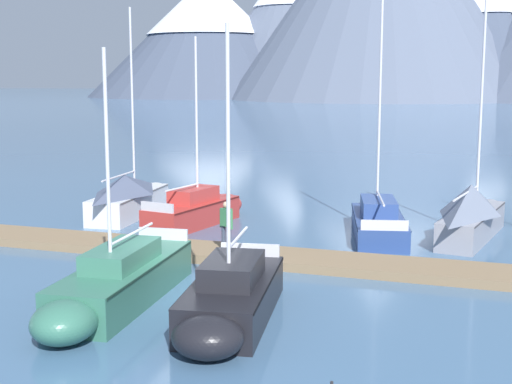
{
  "coord_description": "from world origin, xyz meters",
  "views": [
    {
      "loc": [
        6.81,
        -18.73,
        6.08
      ],
      "look_at": [
        0.0,
        6.0,
        2.0
      ],
      "focal_mm": 50.56,
      "sensor_mm": 36.0,
      "label": 1
    }
  ],
  "objects_px": {
    "sailboat_mid_dock_starboard": "(116,283)",
    "person_on_dock": "(226,223)",
    "sailboat_outer_slip": "(377,220)",
    "sailboat_second_berth": "(131,195)",
    "sailboat_end_of_dock": "(474,212)",
    "sailboat_far_berth": "(230,298)",
    "sailboat_mid_dock_port": "(198,209)"
  },
  "relations": [
    {
      "from": "sailboat_mid_dock_starboard",
      "to": "person_on_dock",
      "type": "bearing_deg",
      "value": 76.87
    },
    {
      "from": "sailboat_mid_dock_starboard",
      "to": "sailboat_end_of_dock",
      "type": "bearing_deg",
      "value": 50.2
    },
    {
      "from": "sailboat_second_berth",
      "to": "person_on_dock",
      "type": "relative_size",
      "value": 5.38
    },
    {
      "from": "sailboat_far_berth",
      "to": "sailboat_end_of_dock",
      "type": "relative_size",
      "value": 0.78
    },
    {
      "from": "sailboat_mid_dock_starboard",
      "to": "person_on_dock",
      "type": "distance_m",
      "value": 5.78
    },
    {
      "from": "sailboat_second_berth",
      "to": "person_on_dock",
      "type": "distance_m",
      "value": 9.17
    },
    {
      "from": "sailboat_mid_dock_starboard",
      "to": "sailboat_mid_dock_port",
      "type": "bearing_deg",
      "value": 98.72
    },
    {
      "from": "sailboat_outer_slip",
      "to": "person_on_dock",
      "type": "distance_m",
      "value": 7.07
    },
    {
      "from": "sailboat_second_berth",
      "to": "sailboat_outer_slip",
      "type": "relative_size",
      "value": 1.0
    },
    {
      "from": "sailboat_mid_dock_starboard",
      "to": "sailboat_outer_slip",
      "type": "bearing_deg",
      "value": 62.22
    },
    {
      "from": "sailboat_second_berth",
      "to": "sailboat_end_of_dock",
      "type": "xyz_separation_m",
      "value": [
        14.61,
        -0.76,
        0.12
      ]
    },
    {
      "from": "sailboat_second_berth",
      "to": "sailboat_far_berth",
      "type": "bearing_deg",
      "value": -55.65
    },
    {
      "from": "sailboat_end_of_dock",
      "to": "sailboat_mid_dock_port",
      "type": "bearing_deg",
      "value": -178.62
    },
    {
      "from": "sailboat_second_berth",
      "to": "sailboat_far_berth",
      "type": "height_order",
      "value": "sailboat_second_berth"
    },
    {
      "from": "sailboat_second_berth",
      "to": "sailboat_outer_slip",
      "type": "height_order",
      "value": "sailboat_second_berth"
    },
    {
      "from": "sailboat_outer_slip",
      "to": "sailboat_mid_dock_starboard",
      "type": "bearing_deg",
      "value": -117.78
    },
    {
      "from": "sailboat_mid_dock_port",
      "to": "sailboat_outer_slip",
      "type": "xyz_separation_m",
      "value": [
        7.49,
        -0.01,
        -0.05
      ]
    },
    {
      "from": "sailboat_far_berth",
      "to": "sailboat_second_berth",
      "type": "bearing_deg",
      "value": 124.35
    },
    {
      "from": "sailboat_mid_dock_port",
      "to": "sailboat_end_of_dock",
      "type": "bearing_deg",
      "value": 1.38
    },
    {
      "from": "sailboat_second_berth",
      "to": "sailboat_end_of_dock",
      "type": "relative_size",
      "value": 0.96
    },
    {
      "from": "sailboat_mid_dock_starboard",
      "to": "sailboat_outer_slip",
      "type": "distance_m",
      "value": 12.44
    },
    {
      "from": "sailboat_mid_dock_starboard",
      "to": "sailboat_far_berth",
      "type": "height_order",
      "value": "sailboat_far_berth"
    },
    {
      "from": "sailboat_far_berth",
      "to": "sailboat_outer_slip",
      "type": "distance_m",
      "value": 11.71
    },
    {
      "from": "sailboat_far_berth",
      "to": "sailboat_outer_slip",
      "type": "xyz_separation_m",
      "value": [
        2.47,
        11.44,
        -0.06
      ]
    },
    {
      "from": "sailboat_far_berth",
      "to": "sailboat_end_of_dock",
      "type": "height_order",
      "value": "sailboat_end_of_dock"
    },
    {
      "from": "sailboat_mid_dock_starboard",
      "to": "sailboat_far_berth",
      "type": "relative_size",
      "value": 1.01
    },
    {
      "from": "sailboat_second_berth",
      "to": "sailboat_outer_slip",
      "type": "xyz_separation_m",
      "value": [
        11.0,
        -1.04,
        -0.33
      ]
    },
    {
      "from": "person_on_dock",
      "to": "sailboat_mid_dock_starboard",
      "type": "bearing_deg",
      "value": -103.13
    },
    {
      "from": "sailboat_far_berth",
      "to": "person_on_dock",
      "type": "xyz_separation_m",
      "value": [
        -2.02,
        6.03,
        0.63
      ]
    },
    {
      "from": "sailboat_second_berth",
      "to": "sailboat_mid_dock_starboard",
      "type": "distance_m",
      "value": 13.12
    },
    {
      "from": "sailboat_mid_dock_port",
      "to": "sailboat_mid_dock_starboard",
      "type": "relative_size",
      "value": 1.04
    },
    {
      "from": "sailboat_second_berth",
      "to": "sailboat_outer_slip",
      "type": "bearing_deg",
      "value": -5.38
    }
  ]
}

